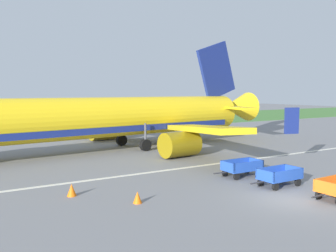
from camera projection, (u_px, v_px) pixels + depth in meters
ground_plane at (292, 200)px, 18.94m from camera, size 220.00×220.00×0.00m
grass_strip at (48, 124)px, 62.26m from camera, size 220.00×28.00×0.06m
apron_stripe at (188, 167)px, 26.93m from camera, size 120.00×0.36×0.01m
airplane at (120, 118)px, 34.97m from camera, size 37.67×30.30×11.34m
baggage_cart_fourth_in_row at (279, 176)px, 21.59m from camera, size 3.55×1.40×1.07m
baggage_cart_far_end at (242, 167)px, 24.03m from camera, size 3.57×1.47×1.07m
traffic_cone_near_plane at (137, 197)px, 18.33m from camera, size 0.45×0.45×0.59m
traffic_cone_mid_apron at (246, 163)px, 26.78m from camera, size 0.54×0.54×0.70m
traffic_cone_by_carts at (72, 190)px, 19.56m from camera, size 0.50×0.50×0.66m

